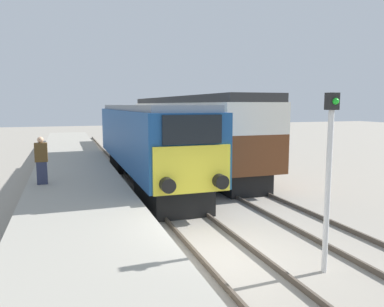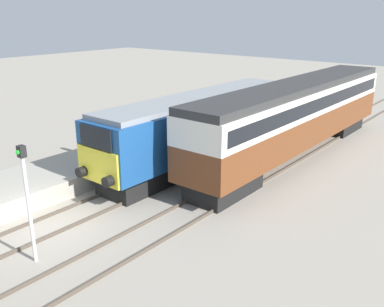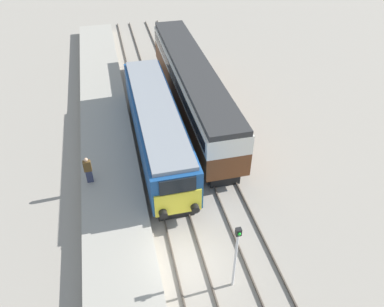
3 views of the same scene
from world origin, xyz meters
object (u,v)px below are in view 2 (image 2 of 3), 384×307
Objects in this scene: passenger_carriage at (297,112)px; signal_post at (27,195)px; locomotive at (200,126)px; person_on_platform at (100,130)px.

signal_post is (-1.70, -15.20, -0.16)m from passenger_carriage.
signal_post is at bearing -96.38° from passenger_carriage.
locomotive is 5.48m from passenger_carriage.
locomotive is 11.06m from signal_post.
passenger_carriage is 10.43× the size of person_on_platform.
person_on_platform is at bearing -146.44° from locomotive.
passenger_carriage is (3.40, 4.27, 0.45)m from locomotive.
locomotive is 3.55× the size of signal_post.
passenger_carriage reaches higher than signal_post.
passenger_carriage is 15.29m from signal_post.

